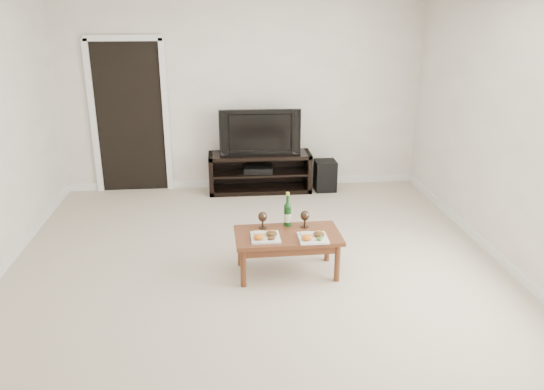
{
  "coord_description": "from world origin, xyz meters",
  "views": [
    {
      "loc": [
        -0.3,
        -4.61,
        2.49
      ],
      "look_at": [
        0.18,
        0.35,
        0.7
      ],
      "focal_mm": 35.0,
      "sensor_mm": 36.0,
      "label": 1
    }
  ],
  "objects_px": {
    "television": "(260,131)",
    "coffee_table": "(287,253)",
    "media_console": "(260,172)",
    "subwoofer": "(325,175)"
  },
  "relations": [
    {
      "from": "television",
      "to": "coffee_table",
      "type": "height_order",
      "value": "television"
    },
    {
      "from": "television",
      "to": "subwoofer",
      "type": "height_order",
      "value": "television"
    },
    {
      "from": "media_console",
      "to": "coffee_table",
      "type": "xyz_separation_m",
      "value": [
        0.08,
        -2.48,
        -0.07
      ]
    },
    {
      "from": "media_console",
      "to": "coffee_table",
      "type": "bearing_deg",
      "value": -88.09
    },
    {
      "from": "subwoofer",
      "to": "coffee_table",
      "type": "xyz_separation_m",
      "value": [
        -0.84,
        -2.42,
        -0.01
      ]
    },
    {
      "from": "media_console",
      "to": "subwoofer",
      "type": "bearing_deg",
      "value": -3.62
    },
    {
      "from": "media_console",
      "to": "coffee_table",
      "type": "distance_m",
      "value": 2.48
    },
    {
      "from": "television",
      "to": "coffee_table",
      "type": "relative_size",
      "value": 1.09
    },
    {
      "from": "subwoofer",
      "to": "coffee_table",
      "type": "height_order",
      "value": "subwoofer"
    },
    {
      "from": "television",
      "to": "subwoofer",
      "type": "xyz_separation_m",
      "value": [
        0.92,
        -0.06,
        -0.65
      ]
    }
  ]
}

